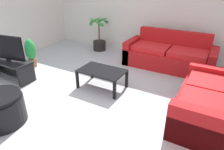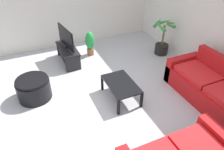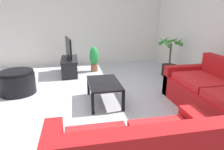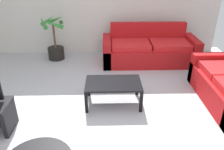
# 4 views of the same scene
# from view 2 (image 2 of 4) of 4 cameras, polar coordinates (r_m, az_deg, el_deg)

# --- Properties ---
(ground_plane) EXTENTS (6.60, 6.60, 0.00)m
(ground_plane) POSITION_cam_2_polar(r_m,az_deg,el_deg) (4.84, -4.16, -6.13)
(ground_plane) COLOR #B2B2B7
(wall_back) EXTENTS (6.00, 0.06, 2.70)m
(wall_back) POSITION_cam_2_polar(r_m,az_deg,el_deg) (5.73, 25.35, 12.97)
(wall_back) COLOR silver
(wall_back) RESTS_ON ground
(wall_left) EXTENTS (0.06, 6.00, 2.70)m
(wall_left) POSITION_cam_2_polar(r_m,az_deg,el_deg) (6.84, -13.99, 18.28)
(wall_left) COLOR silver
(wall_left) RESTS_ON ground
(couch_main) EXTENTS (2.22, 0.90, 0.90)m
(couch_main) POSITION_cam_2_polar(r_m,az_deg,el_deg) (5.06, 25.87, -3.75)
(couch_main) COLOR red
(couch_main) RESTS_ON ground
(tv_stand) EXTENTS (1.10, 0.45, 0.45)m
(tv_stand) POSITION_cam_2_polar(r_m,az_deg,el_deg) (6.12, -11.81, 5.93)
(tv_stand) COLOR black
(tv_stand) RESTS_ON ground
(tv) EXTENTS (0.95, 0.18, 0.58)m
(tv) POSITION_cam_2_polar(r_m,az_deg,el_deg) (5.92, -12.30, 9.83)
(tv) COLOR black
(tv) RESTS_ON tv_stand
(coffee_table) EXTENTS (0.94, 0.58, 0.41)m
(coffee_table) POSITION_cam_2_polar(r_m,az_deg,el_deg) (4.61, 2.41, -2.75)
(coffee_table) COLOR black
(coffee_table) RESTS_ON ground
(potted_palm) EXTENTS (0.65, 0.64, 1.09)m
(potted_palm) POSITION_cam_2_polar(r_m,az_deg,el_deg) (6.56, 13.40, 8.80)
(potted_palm) COLOR black
(potted_palm) RESTS_ON ground
(potted_plant_small) EXTENTS (0.27, 0.27, 0.74)m
(potted_plant_small) POSITION_cam_2_polar(r_m,az_deg,el_deg) (6.36, -5.94, 8.66)
(potted_plant_small) COLOR brown
(potted_plant_small) RESTS_ON ground
(ottoman) EXTENTS (0.73, 0.73, 0.50)m
(ottoman) POSITION_cam_2_polar(r_m,az_deg,el_deg) (5.00, -20.30, -3.46)
(ottoman) COLOR black
(ottoman) RESTS_ON ground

